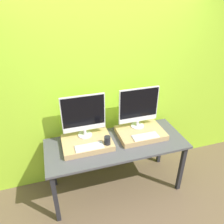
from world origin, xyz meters
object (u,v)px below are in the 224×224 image
Objects in this scene: keyboard_left at (89,147)px; monitor_left at (84,115)px; mug at (107,140)px; monitor_right at (139,107)px; keyboard_right at (145,136)px.

monitor_left is at bearing 90.00° from keyboard_left.
monitor_left is 0.42m from mug.
monitor_right is (0.72, 0.00, 0.00)m from monitor_left.
keyboard_left is 0.22m from mug.
mug is at bearing -152.61° from monitor_right.
keyboard_right is at bearing 0.00° from keyboard_left.
monitor_right is 1.66× the size of keyboard_right.
keyboard_right is (0.72, 0.00, 0.00)m from keyboard_left.
keyboard_left and keyboard_right have the same top height.
mug reaches higher than keyboard_right.
monitor_left is at bearing 130.54° from mug.
keyboard_left is 3.19× the size of mug.
monitor_left reaches higher than keyboard_left.
mug is 0.50m from keyboard_right.
keyboard_right is (0.72, -0.26, -0.29)m from monitor_left.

